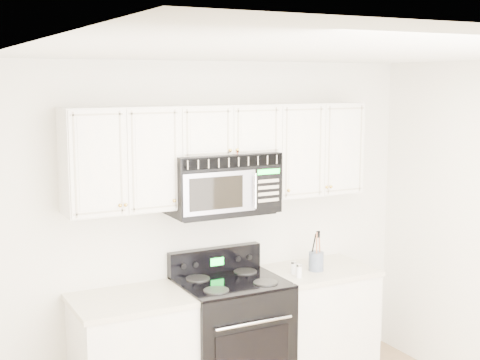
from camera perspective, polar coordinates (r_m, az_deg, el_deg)
room at (r=3.91m, az=8.93°, el=-8.79°), size 3.51×3.51×2.61m
base_cabinet_right at (r=5.74m, az=6.62°, el=-12.23°), size 0.86×0.65×0.92m
range at (r=5.31m, az=-0.76°, el=-13.24°), size 0.79×0.72×1.13m
upper_cabinets at (r=5.12m, az=-1.47°, el=2.68°), size 2.44×0.37×0.75m
microwave at (r=5.09m, az=-1.58°, el=-0.23°), size 0.83×0.47×0.46m
utensil_crock at (r=5.49m, az=6.51°, el=-6.86°), size 0.12×0.12×0.33m
shaker_salt at (r=5.39m, az=4.59°, el=-7.47°), size 0.04×0.04×0.10m
shaker_pepper at (r=5.30m, az=5.06°, el=-7.73°), size 0.05×0.05×0.11m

